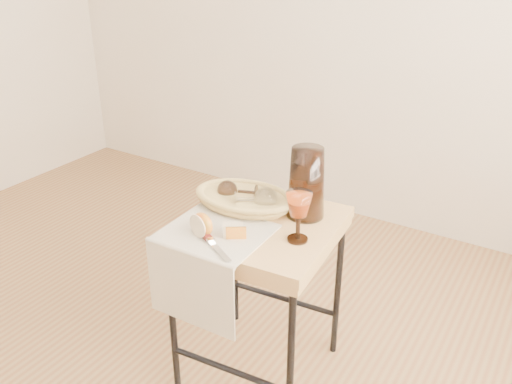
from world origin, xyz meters
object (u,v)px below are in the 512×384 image
Objects in this scene: wine_goblet at (298,217)px; table_knife at (212,242)px; bread_basket at (244,200)px; apple_half at (203,224)px; side_table at (259,300)px; tea_towel at (216,232)px; goblet_lying_b at (253,199)px; goblet_lying_a at (240,191)px; pitcher at (307,183)px.

wine_goblet is 0.28m from table_knife.
apple_half is (0.00, -0.24, 0.02)m from bread_basket.
side_table is at bearing 167.00° from wine_goblet.
bread_basket is 3.90× the size of apple_half.
side_table is 1.97× the size of tea_towel.
apple_half is at bearing -153.17° from wine_goblet.
goblet_lying_b is (0.02, 0.19, 0.05)m from tea_towel.
goblet_lying_a reaches higher than side_table.
side_table is 1.99× the size of bread_basket.
goblet_lying_a is at bearing 101.64° from tea_towel.
goblet_lying_a is at bearing 147.82° from bread_basket.
tea_towel is 0.23m from goblet_lying_a.
apple_half is 0.08m from table_knife.
table_knife is (0.09, -0.29, -0.03)m from goblet_lying_a.
bread_basket is at bearing 122.80° from goblet_lying_b.
wine_goblet is (0.06, -0.16, -0.04)m from pitcher.
apple_half reaches higher than side_table.
pitcher is (0.24, 0.04, 0.08)m from goblet_lying_a.
table_knife is (0.04, -0.07, 0.01)m from tea_towel.
pitcher is (0.11, 0.12, 0.45)m from side_table.
apple_half is at bearing -95.61° from bread_basket.
goblet_lying_b is at bearing -151.25° from pitcher.
tea_towel is 1.01× the size of bread_basket.
goblet_lying_a is 0.41× the size of pitcher.
goblet_lying_a is at bearing -166.15° from pitcher.
wine_goblet reaches higher than goblet_lying_a.
table_knife is at bearing -122.62° from goblet_lying_b.
side_table is 0.48m from pitcher.
goblet_lying_b is at bearing 92.06° from apple_half.
pitcher reaches higher than goblet_lying_b.
pitcher is (0.21, 0.06, 0.10)m from bread_basket.
goblet_lying_b reaches higher than bread_basket.
pitcher is 1.29× the size of table_knife.
goblet_lying_a is 0.08m from goblet_lying_b.
goblet_lying_a is 0.54× the size of table_knife.
wine_goblet is at bearing 41.11° from apple_half.
bread_basket is 0.29m from wine_goblet.
goblet_lying_b is (-0.05, 0.05, 0.38)m from side_table.
wine_goblet is at bearing 137.94° from goblet_lying_a.
goblet_lying_b is 0.23m from apple_half.
apple_half is (-0.02, -0.04, 0.04)m from tea_towel.
pitcher is at bearing 9.85° from bread_basket.
table_knife reaches higher than tea_towel.
goblet_lying_b reaches higher than tea_towel.
table_knife is (-0.15, -0.33, -0.11)m from pitcher.
bread_basket is at bearing -161.12° from pitcher.
pitcher is (0.19, 0.26, 0.12)m from tea_towel.
tea_towel is 0.21m from bread_basket.
bread_basket is 2.44× the size of goblet_lying_b.
goblet_lying_a is at bearing 136.65° from table_knife.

